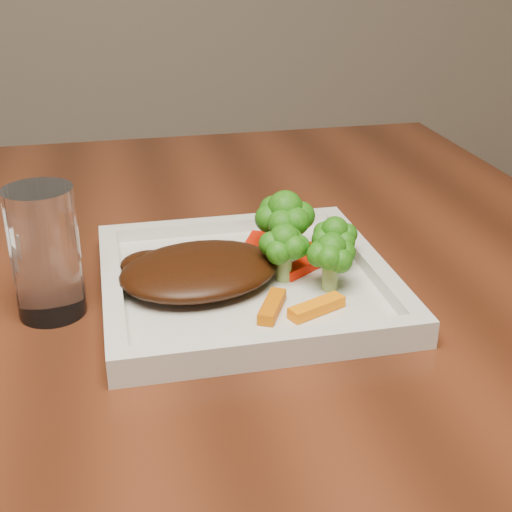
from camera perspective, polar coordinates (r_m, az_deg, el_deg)
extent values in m
cube|color=silver|center=(0.69, -0.82, -2.42)|extent=(0.27, 0.27, 0.01)
ellipsoid|color=#361708|center=(0.67, -4.53, -1.13)|extent=(0.17, 0.15, 0.03)
cube|color=orange|center=(0.63, 4.88, -4.10)|extent=(0.06, 0.04, 0.01)
cube|color=#C85D03|center=(0.63, 1.30, -4.05)|extent=(0.04, 0.05, 0.01)
cube|color=#FF5604|center=(0.75, 6.06, 0.87)|extent=(0.06, 0.03, 0.01)
cube|color=red|center=(0.74, -0.23, 0.78)|extent=(0.04, 0.06, 0.01)
cube|color=#FF1A04|center=(0.70, 3.91, -0.77)|extent=(0.06, 0.05, 0.01)
cylinder|color=white|center=(0.65, -16.50, 0.24)|extent=(0.06, 0.06, 0.12)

